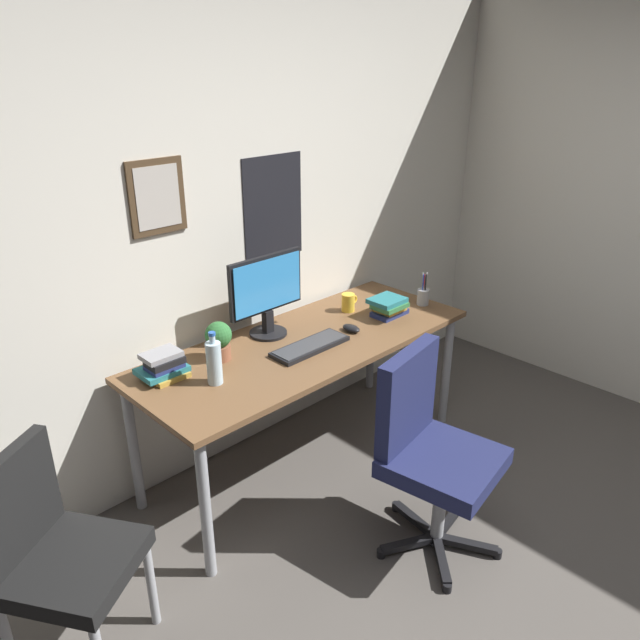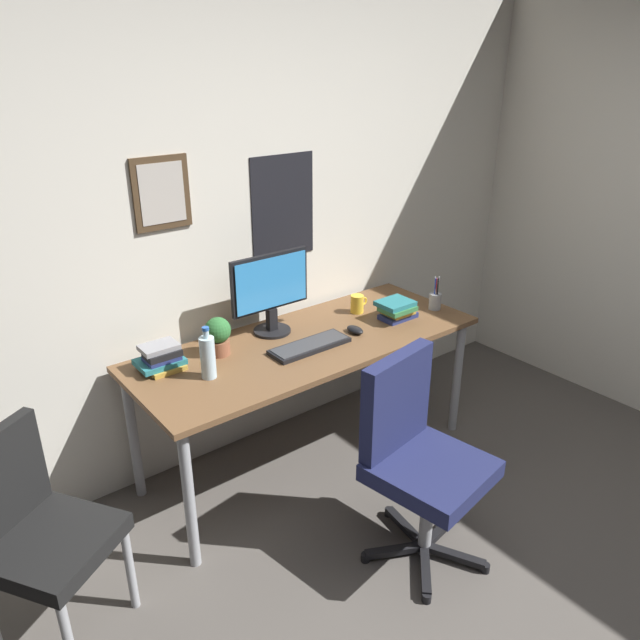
% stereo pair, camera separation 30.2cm
% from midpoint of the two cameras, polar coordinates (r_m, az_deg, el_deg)
% --- Properties ---
extents(wall_back, '(4.40, 0.10, 2.60)m').
position_cam_midpoint_polar(wall_back, '(3.23, -5.10, 9.05)').
color(wall_back, silver).
rests_on(wall_back, ground_plane).
extents(desk, '(1.87, 0.73, 0.75)m').
position_cam_midpoint_polar(desk, '(3.18, 1.60, -3.13)').
color(desk, brown).
rests_on(desk, ground_plane).
extents(office_chair, '(0.57, 0.57, 0.95)m').
position_cam_midpoint_polar(office_chair, '(2.76, 12.27, -11.99)').
color(office_chair, '#1E234C').
rests_on(office_chair, ground_plane).
extents(side_chair, '(0.58, 0.58, 0.88)m').
position_cam_midpoint_polar(side_chair, '(2.54, -22.13, -17.69)').
color(side_chair, black).
rests_on(side_chair, ground_plane).
extents(monitor, '(0.46, 0.20, 0.43)m').
position_cam_midpoint_polar(monitor, '(3.16, -1.96, 2.77)').
color(monitor, black).
rests_on(monitor, desk).
extents(keyboard, '(0.43, 0.15, 0.03)m').
position_cam_midpoint_polar(keyboard, '(3.07, 1.86, -2.50)').
color(keyboard, black).
rests_on(keyboard, desk).
extents(computer_mouse, '(0.06, 0.11, 0.04)m').
position_cam_midpoint_polar(computer_mouse, '(3.25, 5.98, -0.98)').
color(computer_mouse, black).
rests_on(computer_mouse, desk).
extents(water_bottle, '(0.07, 0.07, 0.25)m').
position_cam_midpoint_polar(water_bottle, '(2.78, -7.47, -3.50)').
color(water_bottle, silver).
rests_on(water_bottle, desk).
extents(coffee_mug_near, '(0.11, 0.08, 0.10)m').
position_cam_midpoint_polar(coffee_mug_near, '(3.50, 6.02, 1.48)').
color(coffee_mug_near, yellow).
rests_on(coffee_mug_near, desk).
extents(potted_plant, '(0.13, 0.13, 0.19)m').
position_cam_midpoint_polar(potted_plant, '(2.99, -6.74, -1.47)').
color(potted_plant, brown).
rests_on(potted_plant, desk).
extents(pen_cup, '(0.07, 0.07, 0.20)m').
position_cam_midpoint_polar(pen_cup, '(3.62, 13.14, 1.77)').
color(pen_cup, '#9EA0A5').
rests_on(pen_cup, desk).
extents(book_stack_left, '(0.21, 0.18, 0.12)m').
position_cam_midpoint_polar(book_stack_left, '(2.91, -11.85, -3.61)').
color(book_stack_left, gold).
rests_on(book_stack_left, desk).
extents(book_stack_right, '(0.22, 0.17, 0.11)m').
position_cam_midpoint_polar(book_stack_right, '(3.43, 9.78, 0.91)').
color(book_stack_right, navy).
rests_on(book_stack_right, desk).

